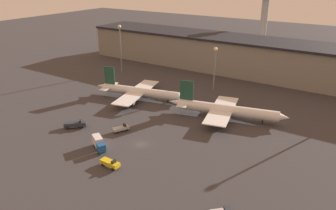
# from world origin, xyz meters

# --- Properties ---
(ground) EXTENTS (600.00, 600.00, 0.00)m
(ground) POSITION_xyz_m (0.00, 0.00, 0.00)
(ground) COLOR #383538
(terminal_building) EXTENTS (194.26, 27.70, 18.87)m
(terminal_building) POSITION_xyz_m (0.00, 94.80, 9.48)
(terminal_building) COLOR gray
(terminal_building) RESTS_ON ground
(airplane_0) EXTENTS (42.53, 33.98, 13.11)m
(airplane_0) POSITION_xyz_m (-25.28, 32.42, 3.18)
(airplane_0) COLOR white
(airplane_0) RESTS_ON ground
(airplane_1) EXTENTS (45.35, 29.76, 13.34)m
(airplane_1) POSITION_xyz_m (14.69, 33.66, 3.40)
(airplane_1) COLOR white
(airplane_1) RESTS_ON ground
(service_vehicle_0) EXTENTS (7.26, 6.67, 2.91)m
(service_vehicle_0) POSITION_xyz_m (-27.04, -3.14, 1.39)
(service_vehicle_0) COLOR #282D38
(service_vehicle_0) RESTS_ON ground
(service_vehicle_1) EXTENTS (7.81, 5.93, 3.79)m
(service_vehicle_1) POSITION_xyz_m (-9.53, -9.43, 2.09)
(service_vehicle_1) COLOR #195199
(service_vehicle_1) RESTS_ON ground
(service_vehicle_2) EXTENTS (6.17, 2.36, 2.69)m
(service_vehicle_2) POSITION_xyz_m (0.63, -15.39, 1.27)
(service_vehicle_2) COLOR gold
(service_vehicle_2) RESTS_ON ground
(service_vehicle_3) EXTENTS (4.52, 6.07, 2.48)m
(service_vehicle_3) POSITION_xyz_m (-11.43, 3.60, 1.16)
(service_vehicle_3) COLOR #9EA3A8
(service_vehicle_3) RESTS_ON ground
(lamp_post_0) EXTENTS (1.80, 1.80, 25.55)m
(lamp_post_0) POSITION_xyz_m (-59.13, 60.25, 16.21)
(lamp_post_0) COLOR slate
(lamp_post_0) RESTS_ON ground
(lamp_post_1) EXTENTS (1.80, 1.80, 20.42)m
(lamp_post_1) POSITION_xyz_m (-2.86, 60.25, 13.35)
(lamp_post_1) COLOR slate
(lamp_post_1) RESTS_ON ground
(control_tower) EXTENTS (9.00, 9.00, 43.80)m
(control_tower) POSITION_xyz_m (-6.81, 140.86, 25.41)
(control_tower) COLOR #99999E
(control_tower) RESTS_ON ground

